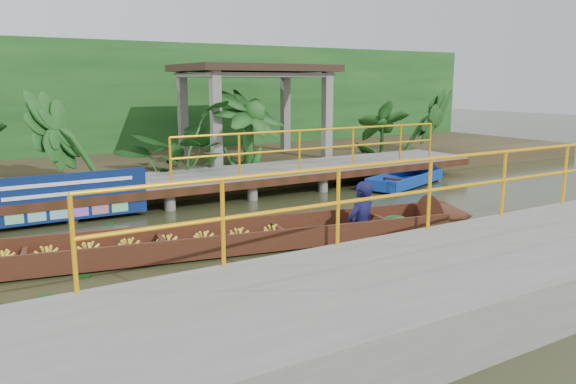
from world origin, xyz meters
TOP-DOWN VIEW (x-y plane):
  - ground at (0.00, 0.00)m, footprint 80.00×80.00m
  - land_strip at (0.00, 7.50)m, footprint 30.00×8.00m
  - far_dock at (0.02, 3.43)m, footprint 16.00×2.06m
  - near_dock at (1.00, -4.20)m, footprint 18.00×2.40m
  - pavilion at (3.00, 6.30)m, footprint 4.40×3.00m
  - foliage_backdrop at (0.00, 10.00)m, footprint 30.00×0.80m
  - vendor_boat at (-0.90, -0.56)m, footprint 9.96×2.81m
  - moored_blue_boat at (6.02, 2.46)m, footprint 3.32×1.89m
  - blue_banner at (-3.03, 2.48)m, footprint 2.92×0.04m
  - tropical_plants at (1.81, 5.30)m, footprint 14.27×1.27m

SIDE VIEW (x-z plane):
  - ground at x=0.00m, z-range 0.00..0.00m
  - moored_blue_boat at x=6.02m, z-range -0.25..0.52m
  - land_strip at x=0.00m, z-range 0.00..0.45m
  - vendor_boat at x=-0.90m, z-range -0.85..1.35m
  - near_dock at x=1.00m, z-range -0.56..1.16m
  - far_dock at x=0.02m, z-range -0.35..1.30m
  - blue_banner at x=-3.03m, z-range 0.10..1.01m
  - tropical_plants at x=1.81m, z-range 0.45..2.04m
  - foliage_backdrop at x=0.00m, z-range 0.00..4.00m
  - pavilion at x=3.00m, z-range 1.32..4.32m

